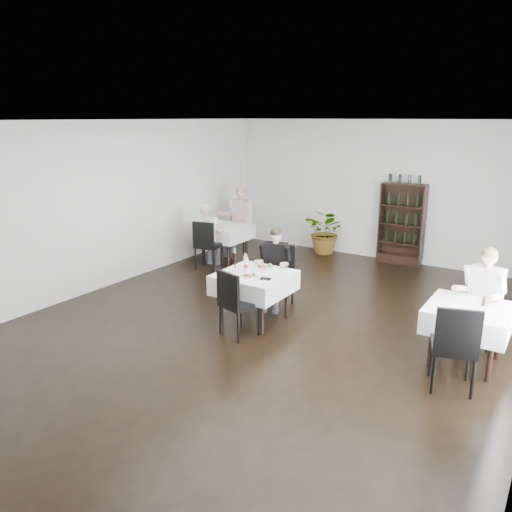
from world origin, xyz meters
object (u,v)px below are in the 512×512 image
Objects in this scene: main_table at (254,283)px; potted_tree at (326,232)px; wine_shelf at (401,225)px; diner_main at (274,262)px.

potted_tree reaches higher than main_table.
potted_tree is (-0.77, 4.20, -0.10)m from main_table.
wine_shelf is 1.69× the size of potted_tree.
wine_shelf is 1.70m from potted_tree.
diner_main is (-0.04, 0.66, 0.15)m from main_table.
wine_shelf is at bearing 78.22° from main_table.
diner_main reaches higher than potted_tree.
diner_main is (0.72, -3.54, 0.26)m from potted_tree.
diner_main is (-0.94, -3.65, -0.07)m from wine_shelf.
potted_tree is (-1.67, -0.11, -0.33)m from wine_shelf.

